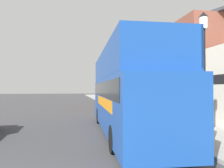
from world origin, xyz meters
TOP-DOWN VIEW (x-y plane):
  - ground_plane at (0.00, 21.00)m, footprint 144.00×144.00m
  - sidewalk at (7.13, 18.00)m, footprint 3.72×108.00m
  - brick_terrace_rear at (11.99, 22.20)m, footprint 6.00×24.60m
  - tour_bus at (3.54, 7.34)m, footprint 2.91×11.18m
  - parked_car_ahead_of_bus at (4.13, 15.44)m, footprint 1.88×4.17m
  - lamp_post_nearest at (5.85, 4.04)m, footprint 0.35×0.35m
  - lamp_post_second at (5.80, 12.82)m, footprint 0.35×0.35m

SIDE VIEW (x-z plane):
  - ground_plane at x=0.00m, z-range 0.00..0.00m
  - sidewalk at x=7.13m, z-range 0.00..0.14m
  - parked_car_ahead_of_bus at x=4.13m, z-range -0.05..1.44m
  - tour_bus at x=3.54m, z-range -0.27..3.87m
  - lamp_post_second at x=5.80m, z-range 1.08..6.21m
  - lamp_post_nearest at x=5.85m, z-range 1.08..6.21m
  - brick_terrace_rear at x=11.99m, z-range 0.00..10.02m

